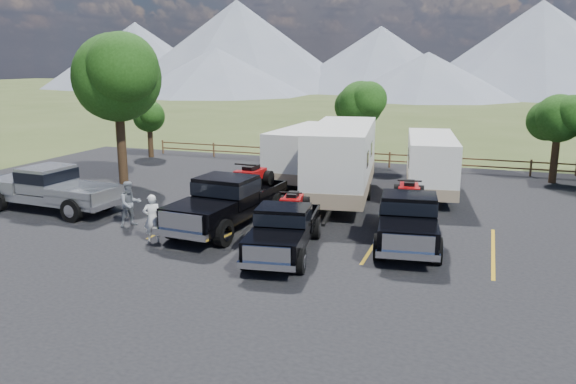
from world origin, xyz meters
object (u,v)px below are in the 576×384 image
(rig_right, at_px, (408,216))
(trailer_center, at_px, (342,162))
(tree_big_nw, at_px, (116,78))
(trailer_right, at_px, (431,165))
(person_b, at_px, (130,204))
(pickup_silver, at_px, (51,188))
(person_a, at_px, (152,218))
(rig_left, at_px, (230,199))
(trailer_left, at_px, (305,153))
(rig_center, at_px, (285,227))

(rig_right, distance_m, trailer_center, 6.57)
(tree_big_nw, xyz_separation_m, trailer_right, (15.61, 2.81, -4.04))
(tree_big_nw, distance_m, person_b, 9.43)
(trailer_right, xyz_separation_m, pickup_silver, (-15.19, -8.50, -0.50))
(person_a, bearing_deg, rig_right, 161.82)
(rig_left, bearing_deg, pickup_silver, -172.21)
(rig_right, height_order, trailer_center, trailer_center)
(rig_right, relative_size, person_a, 3.61)
(trailer_left, xyz_separation_m, person_b, (-3.87, -10.41, -0.62))
(pickup_silver, bearing_deg, rig_right, 96.36)
(trailer_left, bearing_deg, trailer_right, -6.10)
(rig_left, relative_size, person_b, 3.84)
(rig_center, bearing_deg, pickup_silver, 162.67)
(trailer_left, distance_m, trailer_center, 4.63)
(rig_center, bearing_deg, trailer_center, 81.23)
(person_b, bearing_deg, rig_left, -33.86)
(pickup_silver, bearing_deg, rig_left, 97.08)
(person_b, bearing_deg, pickup_silver, 116.48)
(tree_big_nw, height_order, person_b, tree_big_nw)
(trailer_center, bearing_deg, person_b, -142.91)
(trailer_right, bearing_deg, trailer_left, 162.48)
(tree_big_nw, distance_m, rig_right, 17.00)
(person_a, bearing_deg, rig_center, 149.09)
(rig_center, xyz_separation_m, rig_right, (3.81, 2.46, 0.09))
(rig_center, height_order, trailer_center, trailer_center)
(rig_right, height_order, person_a, rig_right)
(pickup_silver, distance_m, person_a, 6.91)
(rig_right, distance_m, trailer_left, 11.14)
(rig_left, height_order, trailer_left, trailer_left)
(trailer_center, distance_m, person_b, 9.69)
(rig_right, xyz_separation_m, person_b, (-10.61, -1.56, -0.08))
(rig_center, distance_m, pickup_silver, 11.52)
(tree_big_nw, distance_m, rig_left, 11.07)
(rig_left, xyz_separation_m, trailer_left, (0.17, 9.09, 0.43))
(person_a, height_order, person_b, person_b)
(rig_right, bearing_deg, rig_center, -154.91)
(trailer_left, height_order, trailer_center, trailer_center)
(rig_center, relative_size, trailer_center, 0.56)
(rig_right, relative_size, trailer_left, 0.75)
(person_b, bearing_deg, trailer_center, -8.32)
(rig_left, distance_m, trailer_right, 10.57)
(trailer_left, relative_size, trailer_right, 1.00)
(trailer_right, height_order, pickup_silver, trailer_right)
(trailer_right, bearing_deg, rig_left, -139.07)
(person_a, bearing_deg, tree_big_nw, -86.16)
(rig_center, xyz_separation_m, trailer_right, (3.80, 10.22, 0.62))
(rig_center, distance_m, trailer_left, 11.70)
(rig_left, xyz_separation_m, rig_center, (3.10, -2.22, -0.20))
(person_b, bearing_deg, tree_big_nw, 74.07)
(trailer_left, distance_m, person_a, 12.03)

